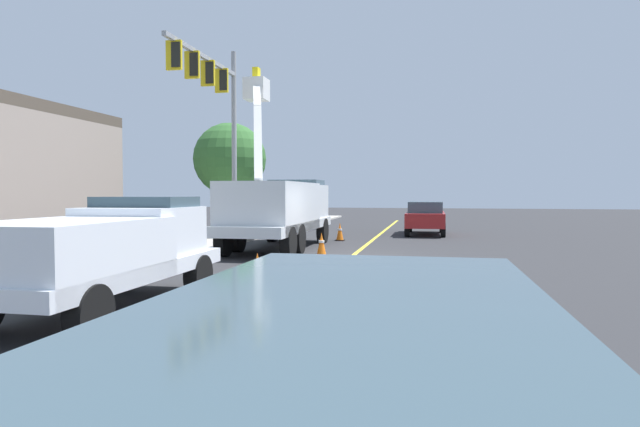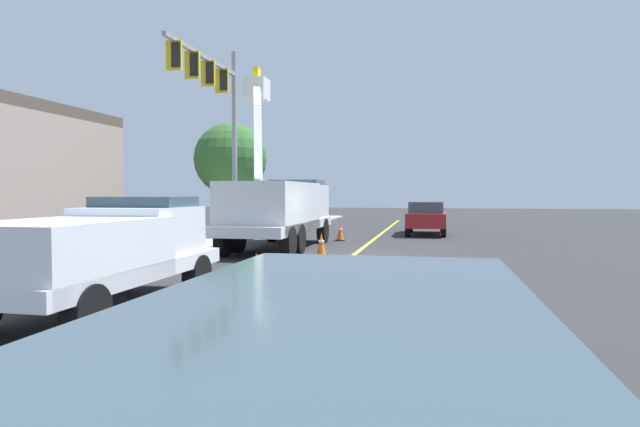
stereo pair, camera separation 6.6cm
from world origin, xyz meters
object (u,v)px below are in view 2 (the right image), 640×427
object	(u,v)px
passing_minivan	(426,216)
traffic_signal_mast	(216,100)
traffic_cone_mid_front	(256,269)
traffic_cone_mid_rear	(321,244)
service_pickup_truck	(103,250)
traffic_cone_trailing	(340,232)
utility_bucket_truck	(280,206)
traffic_cone_leading	(135,335)

from	to	relation	value
passing_minivan	traffic_signal_mast	bearing A→B (deg)	133.05
traffic_cone_mid_front	traffic_cone_mid_rear	bearing A→B (deg)	-2.26
traffic_cone_mid_front	traffic_signal_mast	xyz separation A→B (m)	(8.74, 4.78, 5.54)
service_pickup_truck	traffic_cone_trailing	bearing A→B (deg)	-5.56
traffic_cone_trailing	traffic_signal_mast	xyz separation A→B (m)	(-3.07, 4.57, 5.50)
utility_bucket_truck	traffic_cone_trailing	xyz separation A→B (m)	(3.75, -1.68, -1.22)
traffic_cone_leading	traffic_cone_mid_front	xyz separation A→B (m)	(6.02, 0.53, -0.01)
passing_minivan	traffic_cone_mid_front	world-z (taller)	passing_minivan
utility_bucket_truck	service_pickup_truck	xyz separation A→B (m)	(-11.47, -0.19, -0.50)
passing_minivan	traffic_signal_mast	size ratio (longest dim) A/B	0.58
service_pickup_truck	passing_minivan	size ratio (longest dim) A/B	1.17
traffic_cone_mid_rear	traffic_cone_trailing	size ratio (longest dim) A/B	0.97
utility_bucket_truck	service_pickup_truck	bearing A→B (deg)	-179.03
service_pickup_truck	traffic_signal_mast	xyz separation A→B (m)	(12.16, 3.09, 4.78)
traffic_cone_mid_front	traffic_signal_mast	size ratio (longest dim) A/B	0.09
traffic_cone_leading	utility_bucket_truck	bearing A→B (deg)	9.76
traffic_cone_trailing	traffic_signal_mast	world-z (taller)	traffic_signal_mast
traffic_signal_mast	traffic_cone_mid_rear	bearing A→B (deg)	-119.18
utility_bucket_truck	traffic_cone_mid_rear	bearing A→B (deg)	-134.98
service_pickup_truck	traffic_cone_trailing	size ratio (longest dim) A/B	6.93
utility_bucket_truck	traffic_signal_mast	bearing A→B (deg)	76.74
utility_bucket_truck	traffic_signal_mast	world-z (taller)	traffic_signal_mast
traffic_cone_mid_front	traffic_cone_leading	bearing A→B (deg)	-174.92
traffic_cone_leading	traffic_cone_trailing	world-z (taller)	traffic_cone_trailing
passing_minivan	traffic_cone_trailing	bearing A→B (deg)	141.67
service_pickup_truck	traffic_cone_mid_front	distance (m)	3.88
traffic_cone_mid_front	traffic_cone_trailing	size ratio (longest dim) A/B	0.92
service_pickup_truck	passing_minivan	distance (m)	20.47
passing_minivan	service_pickup_truck	bearing A→B (deg)	165.53
passing_minivan	traffic_cone_mid_front	xyz separation A→B (m)	(-16.41, 3.43, -0.61)
traffic_cone_mid_rear	traffic_signal_mast	xyz separation A→B (m)	(2.80, 5.02, 5.52)
passing_minivan	traffic_cone_mid_rear	distance (m)	10.96
traffic_cone_mid_rear	traffic_cone_leading	bearing A→B (deg)	-178.56
traffic_cone_leading	traffic_signal_mast	distance (m)	16.63
utility_bucket_truck	traffic_cone_mid_rear	world-z (taller)	utility_bucket_truck
traffic_cone_mid_front	traffic_cone_trailing	bearing A→B (deg)	1.01
traffic_cone_leading	traffic_cone_mid_rear	bearing A→B (deg)	1.44
passing_minivan	traffic_cone_mid_front	bearing A→B (deg)	168.21
traffic_cone_leading	traffic_cone_mid_rear	world-z (taller)	traffic_cone_mid_rear
traffic_cone_leading	traffic_cone_mid_rear	size ratio (longest dim) A/B	0.98
service_pickup_truck	traffic_cone_mid_rear	world-z (taller)	service_pickup_truck
traffic_cone_mid_rear	traffic_cone_trailing	bearing A→B (deg)	4.32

